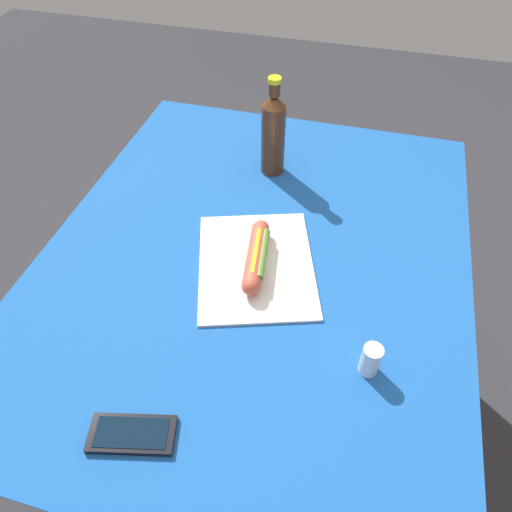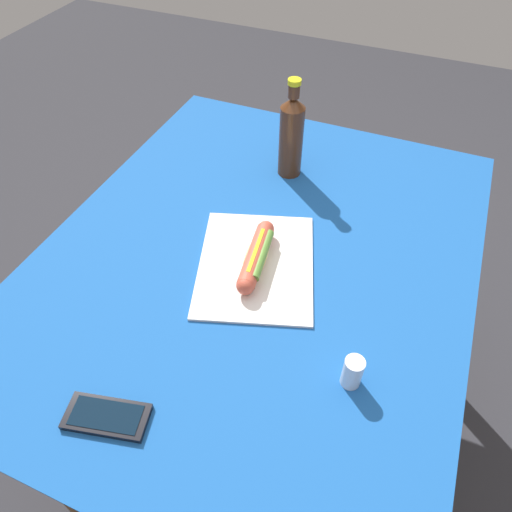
{
  "view_description": "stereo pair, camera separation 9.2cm",
  "coord_description": "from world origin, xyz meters",
  "px_view_note": "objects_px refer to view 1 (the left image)",
  "views": [
    {
      "loc": [
        0.71,
        0.19,
        1.52
      ],
      "look_at": [
        0.03,
        0.01,
        0.77
      ],
      "focal_mm": 33.26,
      "sensor_mm": 36.0,
      "label": 1
    },
    {
      "loc": [
        0.68,
        0.28,
        1.52
      ],
      "look_at": [
        0.03,
        0.01,
        0.77
      ],
      "focal_mm": 33.26,
      "sensor_mm": 36.0,
      "label": 2
    }
  ],
  "objects_px": {
    "salt_shaker": "(371,360)",
    "soda_bottle": "(273,133)",
    "cell_phone": "(132,434)",
    "hot_dog": "(256,256)"
  },
  "relations": [
    {
      "from": "soda_bottle",
      "to": "cell_phone",
      "type": "bearing_deg",
      "value": -3.71
    },
    {
      "from": "cell_phone",
      "to": "soda_bottle",
      "type": "xyz_separation_m",
      "value": [
        -0.77,
        0.05,
        0.11
      ]
    },
    {
      "from": "hot_dog",
      "to": "salt_shaker",
      "type": "height_order",
      "value": "salt_shaker"
    },
    {
      "from": "soda_bottle",
      "to": "salt_shaker",
      "type": "xyz_separation_m",
      "value": [
        0.55,
        0.31,
        -0.08
      ]
    },
    {
      "from": "hot_dog",
      "to": "salt_shaker",
      "type": "xyz_separation_m",
      "value": [
        0.2,
        0.26,
        0.0
      ]
    },
    {
      "from": "salt_shaker",
      "to": "soda_bottle",
      "type": "bearing_deg",
      "value": -150.19
    },
    {
      "from": "cell_phone",
      "to": "soda_bottle",
      "type": "height_order",
      "value": "soda_bottle"
    },
    {
      "from": "cell_phone",
      "to": "soda_bottle",
      "type": "relative_size",
      "value": 0.58
    },
    {
      "from": "cell_phone",
      "to": "salt_shaker",
      "type": "xyz_separation_m",
      "value": [
        -0.22,
        0.36,
        0.03
      ]
    },
    {
      "from": "hot_dog",
      "to": "salt_shaker",
      "type": "relative_size",
      "value": 3.11
    }
  ]
}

